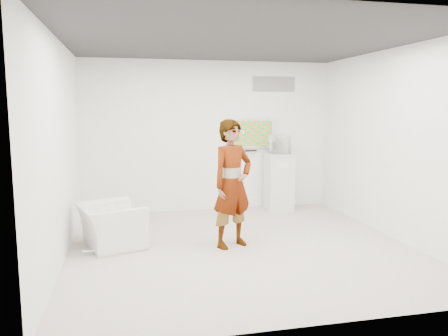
# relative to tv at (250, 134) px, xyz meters

# --- Properties ---
(room) EXTENTS (5.01, 5.01, 3.00)m
(room) POSITION_rel_tv_xyz_m (-0.85, -2.45, -0.05)
(room) COLOR beige
(room) RESTS_ON ground
(tv) EXTENTS (1.00, 0.08, 0.60)m
(tv) POSITION_rel_tv_xyz_m (0.00, 0.00, 0.00)
(tv) COLOR silver
(tv) RESTS_ON room
(logo_decal) EXTENTS (0.90, 0.02, 0.30)m
(logo_decal) POSITION_rel_tv_xyz_m (0.50, 0.04, 1.00)
(logo_decal) COLOR gray
(logo_decal) RESTS_ON room
(person) EXTENTS (0.82, 0.71, 1.90)m
(person) POSITION_rel_tv_xyz_m (-0.96, -2.40, -0.60)
(person) COLOR white
(person) RESTS_ON room
(armchair) EXTENTS (1.12, 1.20, 0.64)m
(armchair) POSITION_rel_tv_xyz_m (-2.74, -2.01, -1.23)
(armchair) COLOR white
(armchair) RESTS_ON room
(pedestal) EXTENTS (0.57, 0.57, 1.16)m
(pedestal) POSITION_rel_tv_xyz_m (0.53, -0.28, -0.97)
(pedestal) COLOR silver
(pedestal) RESTS_ON room
(floor_uplight) EXTENTS (0.23, 0.23, 0.27)m
(floor_uplight) POSITION_rel_tv_xyz_m (0.46, -0.11, -1.42)
(floor_uplight) COLOR white
(floor_uplight) RESTS_ON room
(vitrine) EXTENTS (0.40, 0.40, 0.37)m
(vitrine) POSITION_rel_tv_xyz_m (0.53, -0.28, -0.21)
(vitrine) COLOR silver
(vitrine) RESTS_ON pedestal
(console) EXTENTS (0.07, 0.16, 0.21)m
(console) POSITION_rel_tv_xyz_m (0.53, -0.28, -0.29)
(console) COLOR silver
(console) RESTS_ON pedestal
(wii_remote) EXTENTS (0.13, 0.14, 0.04)m
(wii_remote) POSITION_rel_tv_xyz_m (-0.80, -2.16, 0.16)
(wii_remote) COLOR silver
(wii_remote) RESTS_ON person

